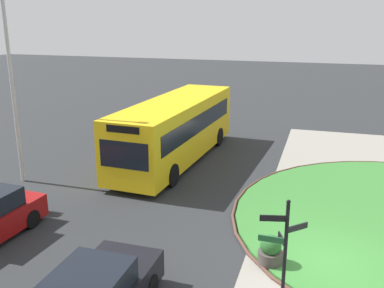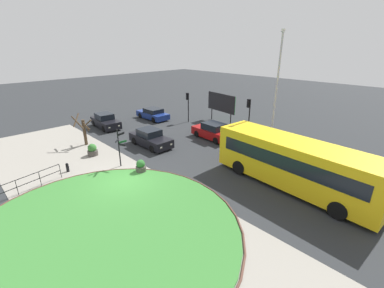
{
  "view_description": "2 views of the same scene",
  "coord_description": "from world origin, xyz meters",
  "px_view_note": "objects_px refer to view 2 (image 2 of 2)",
  "views": [
    {
      "loc": [
        -11.78,
        0.45,
        6.94
      ],
      "look_at": [
        2.86,
        4.96,
        2.46
      ],
      "focal_mm": 40.73,
      "sensor_mm": 36.0,
      "label": 1
    },
    {
      "loc": [
        13.94,
        -7.31,
        8.5
      ],
      "look_at": [
        1.99,
        4.24,
        2.12
      ],
      "focal_mm": 24.29,
      "sensor_mm": 36.0,
      "label": 2
    }
  ],
  "objects_px": {
    "car_far_lane": "(105,121)",
    "billboard_right": "(221,103)",
    "car_trailing": "(213,131)",
    "street_tree_bare": "(84,129)",
    "planter_kerbside": "(141,167)",
    "traffic_light_far": "(188,101)",
    "lamppost_tall": "(277,88)",
    "signpost_directional": "(120,145)",
    "car_near_lane": "(150,138)",
    "car_oncoming": "(153,114)",
    "bollard_foreground": "(67,167)",
    "traffic_light_near": "(249,110)",
    "bus_yellow": "(294,163)",
    "planter_near_signpost": "(92,150)"
  },
  "relations": [
    {
      "from": "signpost_directional",
      "to": "billboard_right",
      "type": "relative_size",
      "value": 0.67
    },
    {
      "from": "signpost_directional",
      "to": "lamppost_tall",
      "type": "distance_m",
      "value": 13.44
    },
    {
      "from": "planter_near_signpost",
      "to": "planter_kerbside",
      "type": "distance_m",
      "value": 5.42
    },
    {
      "from": "car_far_lane",
      "to": "lamppost_tall",
      "type": "height_order",
      "value": "lamppost_tall"
    },
    {
      "from": "bollard_foreground",
      "to": "car_oncoming",
      "type": "relative_size",
      "value": 0.15
    },
    {
      "from": "car_trailing",
      "to": "lamppost_tall",
      "type": "height_order",
      "value": "lamppost_tall"
    },
    {
      "from": "car_far_lane",
      "to": "traffic_light_near",
      "type": "relative_size",
      "value": 1.15
    },
    {
      "from": "traffic_light_near",
      "to": "planter_near_signpost",
      "type": "relative_size",
      "value": 3.86
    },
    {
      "from": "lamppost_tall",
      "to": "car_far_lane",
      "type": "bearing_deg",
      "value": -152.48
    },
    {
      "from": "car_near_lane",
      "to": "car_far_lane",
      "type": "xyz_separation_m",
      "value": [
        -7.93,
        -0.3,
        0.01
      ]
    },
    {
      "from": "car_far_lane",
      "to": "signpost_directional",
      "type": "bearing_deg",
      "value": -17.04
    },
    {
      "from": "car_trailing",
      "to": "street_tree_bare",
      "type": "height_order",
      "value": "street_tree_bare"
    },
    {
      "from": "signpost_directional",
      "to": "planter_kerbside",
      "type": "relative_size",
      "value": 3.05
    },
    {
      "from": "lamppost_tall",
      "to": "bollard_foreground",
      "type": "bearing_deg",
      "value": -116.12
    },
    {
      "from": "bus_yellow",
      "to": "car_trailing",
      "type": "distance_m",
      "value": 10.12
    },
    {
      "from": "car_far_lane",
      "to": "planter_kerbside",
      "type": "height_order",
      "value": "car_far_lane"
    },
    {
      "from": "bus_yellow",
      "to": "car_near_lane",
      "type": "height_order",
      "value": "bus_yellow"
    },
    {
      "from": "car_trailing",
      "to": "car_oncoming",
      "type": "bearing_deg",
      "value": 3.01
    },
    {
      "from": "bollard_foreground",
      "to": "traffic_light_near",
      "type": "distance_m",
      "value": 15.91
    },
    {
      "from": "traffic_light_far",
      "to": "lamppost_tall",
      "type": "distance_m",
      "value": 11.23
    },
    {
      "from": "billboard_right",
      "to": "planter_kerbside",
      "type": "height_order",
      "value": "billboard_right"
    },
    {
      "from": "traffic_light_near",
      "to": "traffic_light_far",
      "type": "height_order",
      "value": "traffic_light_near"
    },
    {
      "from": "signpost_directional",
      "to": "traffic_light_far",
      "type": "xyz_separation_m",
      "value": [
        -5.41,
        11.85,
        0.78
      ]
    },
    {
      "from": "billboard_right",
      "to": "planter_kerbside",
      "type": "relative_size",
      "value": 4.57
    },
    {
      "from": "car_near_lane",
      "to": "car_oncoming",
      "type": "xyz_separation_m",
      "value": [
        -7.19,
        5.48,
        -0.07
      ]
    },
    {
      "from": "lamppost_tall",
      "to": "billboard_right",
      "type": "bearing_deg",
      "value": 161.88
    },
    {
      "from": "car_near_lane",
      "to": "traffic_light_near",
      "type": "height_order",
      "value": "traffic_light_near"
    },
    {
      "from": "signpost_directional",
      "to": "bus_yellow",
      "type": "bearing_deg",
      "value": 31.61
    },
    {
      "from": "car_near_lane",
      "to": "billboard_right",
      "type": "xyz_separation_m",
      "value": [
        -0.55,
        10.34,
        1.57
      ]
    },
    {
      "from": "bus_yellow",
      "to": "street_tree_bare",
      "type": "xyz_separation_m",
      "value": [
        -16.42,
        -6.33,
        -0.19
      ]
    },
    {
      "from": "car_near_lane",
      "to": "lamppost_tall",
      "type": "bearing_deg",
      "value": 45.73
    },
    {
      "from": "bollard_foreground",
      "to": "bus_yellow",
      "type": "bearing_deg",
      "value": 38.28
    },
    {
      "from": "car_far_lane",
      "to": "billboard_right",
      "type": "bearing_deg",
      "value": 58.99
    },
    {
      "from": "billboard_right",
      "to": "lamppost_tall",
      "type": "bearing_deg",
      "value": -10.35
    },
    {
      "from": "bollard_foreground",
      "to": "lamppost_tall",
      "type": "distance_m",
      "value": 17.36
    },
    {
      "from": "traffic_light_far",
      "to": "planter_near_signpost",
      "type": "height_order",
      "value": "traffic_light_far"
    },
    {
      "from": "bus_yellow",
      "to": "car_trailing",
      "type": "height_order",
      "value": "bus_yellow"
    },
    {
      "from": "signpost_directional",
      "to": "planter_kerbside",
      "type": "distance_m",
      "value": 2.29
    },
    {
      "from": "lamppost_tall",
      "to": "car_oncoming",
      "type": "bearing_deg",
      "value": -171.3
    },
    {
      "from": "car_far_lane",
      "to": "car_trailing",
      "type": "xyz_separation_m",
      "value": [
        10.52,
        5.72,
        0.02
      ]
    },
    {
      "from": "car_trailing",
      "to": "planter_kerbside",
      "type": "distance_m",
      "value": 9.07
    },
    {
      "from": "street_tree_bare",
      "to": "car_oncoming",
      "type": "bearing_deg",
      "value": 106.91
    },
    {
      "from": "traffic_light_far",
      "to": "lamppost_tall",
      "type": "xyz_separation_m",
      "value": [
        10.91,
        -0.08,
        2.65
      ]
    },
    {
      "from": "car_far_lane",
      "to": "street_tree_bare",
      "type": "bearing_deg",
      "value": -42.43
    },
    {
      "from": "planter_kerbside",
      "to": "street_tree_bare",
      "type": "bearing_deg",
      "value": -176.17
    },
    {
      "from": "car_far_lane",
      "to": "car_trailing",
      "type": "relative_size",
      "value": 1.03
    },
    {
      "from": "signpost_directional",
      "to": "car_trailing",
      "type": "distance_m",
      "value": 9.54
    },
    {
      "from": "car_near_lane",
      "to": "car_trailing",
      "type": "distance_m",
      "value": 6.01
    },
    {
      "from": "billboard_right",
      "to": "car_far_lane",
      "type": "bearing_deg",
      "value": -116.97
    },
    {
      "from": "traffic_light_near",
      "to": "lamppost_tall",
      "type": "bearing_deg",
      "value": -162.03
    }
  ]
}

